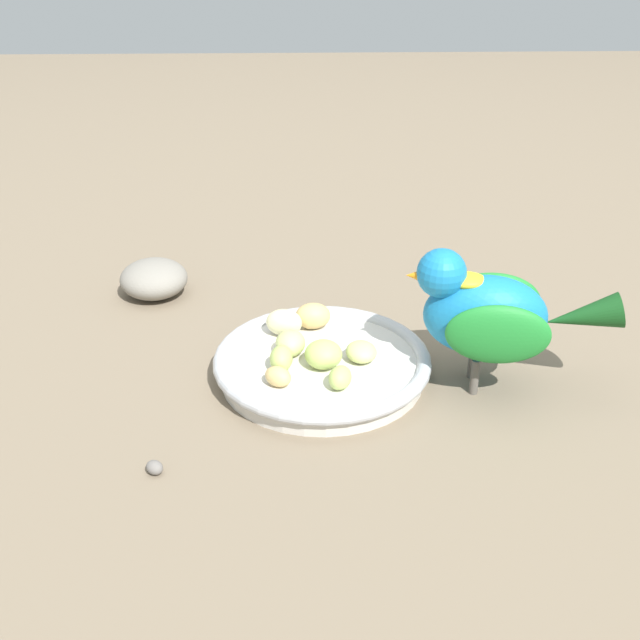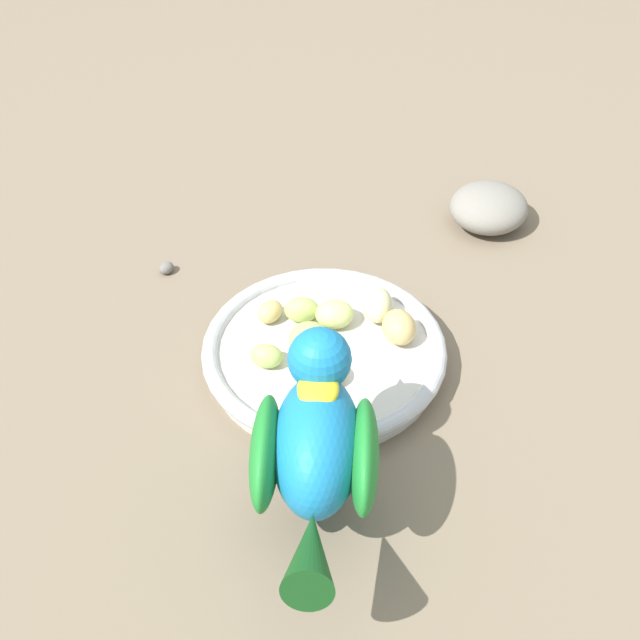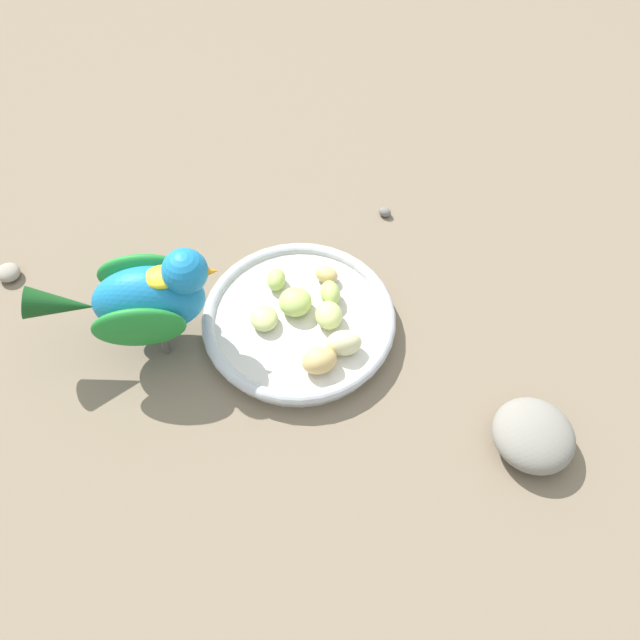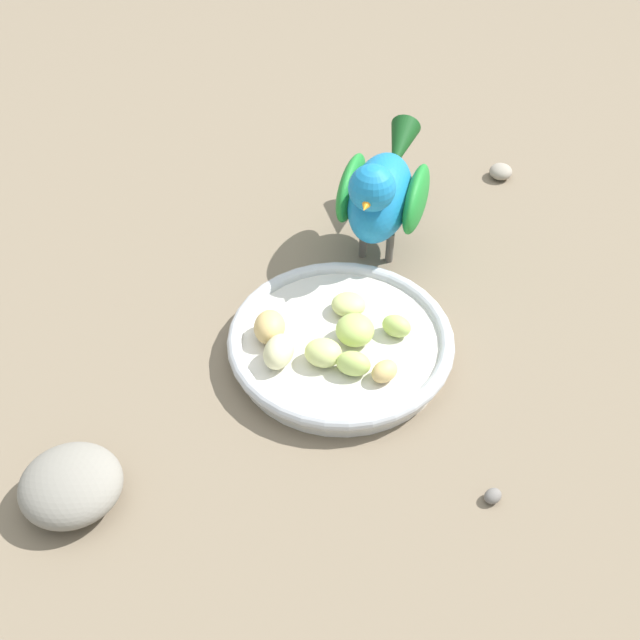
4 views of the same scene
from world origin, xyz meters
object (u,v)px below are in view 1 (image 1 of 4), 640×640
(feeding_bowl, at_px, (322,364))
(apple_piece_0, at_px, (323,354))
(apple_piece_3, at_px, (361,352))
(apple_piece_4, at_px, (340,378))
(apple_piece_2, at_px, (290,341))
(parrot, at_px, (490,311))
(apple_piece_5, at_px, (278,376))
(pebble_1, at_px, (155,468))
(apple_piece_1, at_px, (281,358))
(rock_large, at_px, (154,279))
(apple_piece_7, at_px, (284,322))
(apple_piece_6, at_px, (313,316))

(feeding_bowl, bearing_deg, apple_piece_0, 93.38)
(apple_piece_0, height_order, apple_piece_3, apple_piece_0)
(apple_piece_3, distance_m, apple_piece_4, 0.06)
(apple_piece_2, relative_size, parrot, 0.17)
(apple_piece_5, distance_m, pebble_1, 0.15)
(apple_piece_2, distance_m, apple_piece_3, 0.07)
(apple_piece_0, xyz_separation_m, apple_piece_1, (0.04, 0.00, -0.00))
(apple_piece_2, height_order, parrot, parrot)
(feeding_bowl, relative_size, pebble_1, 13.64)
(feeding_bowl, xyz_separation_m, parrot, (-0.16, 0.02, 0.07))
(apple_piece_4, bearing_deg, pebble_1, 30.64)
(rock_large, bearing_deg, apple_piece_2, 132.96)
(feeding_bowl, height_order, apple_piece_7, apple_piece_7)
(parrot, xyz_separation_m, pebble_1, (0.31, 0.13, -0.08))
(pebble_1, bearing_deg, apple_piece_2, -124.87)
(feeding_bowl, relative_size, apple_piece_4, 7.63)
(apple_piece_4, xyz_separation_m, apple_piece_6, (0.02, -0.12, 0.00))
(feeding_bowl, height_order, apple_piece_1, apple_piece_1)
(apple_piece_0, bearing_deg, apple_piece_3, -164.23)
(apple_piece_4, xyz_separation_m, rock_large, (0.22, -0.25, -0.01))
(apple_piece_1, bearing_deg, rock_large, -53.49)
(apple_piece_7, bearing_deg, apple_piece_1, 88.13)
(apple_piece_1, relative_size, apple_piece_6, 0.84)
(apple_piece_0, bearing_deg, apple_piece_6, -84.06)
(apple_piece_0, relative_size, rock_large, 0.44)
(apple_piece_5, height_order, parrot, parrot)
(apple_piece_0, xyz_separation_m, apple_piece_2, (0.03, -0.03, -0.00))
(apple_piece_4, relative_size, apple_piece_7, 0.75)
(apple_piece_1, relative_size, parrot, 0.15)
(apple_piece_6, bearing_deg, apple_piece_4, 100.75)
(apple_piece_7, relative_size, parrot, 0.19)
(apple_piece_2, xyz_separation_m, parrot, (-0.19, 0.04, 0.05))
(apple_piece_3, bearing_deg, parrot, 171.42)
(feeding_bowl, distance_m, apple_piece_6, 0.07)
(feeding_bowl, relative_size, apple_piece_0, 5.91)
(apple_piece_2, distance_m, parrot, 0.20)
(apple_piece_1, xyz_separation_m, apple_piece_4, (-0.06, 0.04, -0.00))
(apple_piece_2, distance_m, apple_piece_6, 0.06)
(parrot, bearing_deg, apple_piece_2, -3.51)
(parrot, distance_m, pebble_1, 0.34)
(apple_piece_7, xyz_separation_m, rock_large, (0.16, -0.15, -0.01))
(apple_piece_1, xyz_separation_m, apple_piece_6, (-0.03, -0.09, 0.00))
(apple_piece_0, relative_size, pebble_1, 2.31)
(apple_piece_5, relative_size, parrot, 0.13)
(pebble_1, bearing_deg, apple_piece_1, -129.01)
(rock_large, bearing_deg, apple_piece_5, 122.63)
(apple_piece_7, bearing_deg, pebble_1, 61.68)
(apple_piece_0, distance_m, parrot, 0.17)
(apple_piece_7, bearing_deg, apple_piece_5, 87.07)
(apple_piece_6, relative_size, pebble_1, 2.37)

